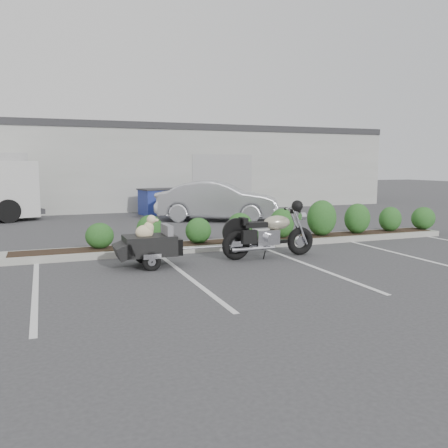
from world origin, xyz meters
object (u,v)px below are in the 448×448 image
object	(u,v)px
sedan	(218,201)
dumpster	(160,201)
motorcycle	(269,235)
pet_trailer	(149,245)

from	to	relation	value
sedan	dumpster	bearing A→B (deg)	54.13
sedan	dumpster	xyz separation A→B (m)	(-1.50, 3.08, -0.19)
motorcycle	dumpster	bearing A→B (deg)	90.54
sedan	dumpster	distance (m)	3.43
pet_trailer	sedan	world-z (taller)	sedan
pet_trailer	dumpster	world-z (taller)	dumpster
pet_trailer	dumpster	size ratio (longest dim) A/B	0.97
sedan	dumpster	size ratio (longest dim) A/B	2.43
sedan	dumpster	world-z (taller)	sedan
motorcycle	pet_trailer	distance (m)	2.79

